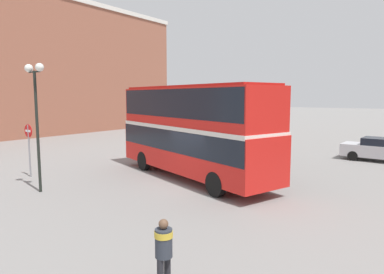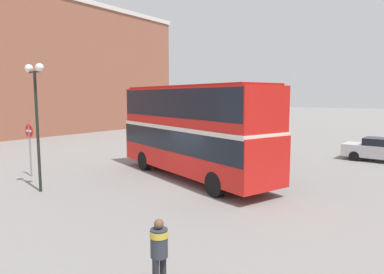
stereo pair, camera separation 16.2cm
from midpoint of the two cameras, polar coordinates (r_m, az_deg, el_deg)
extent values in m
plane|color=gray|center=(16.04, -0.57, -8.23)|extent=(240.00, 240.00, 0.00)
cube|color=#935642|center=(43.83, -26.41, 10.05)|extent=(12.00, 37.32, 14.39)
cube|color=silver|center=(44.97, -26.94, 19.55)|extent=(12.30, 37.62, 0.50)
cube|color=red|center=(17.42, 0.27, -1.92)|extent=(10.59, 5.71, 2.14)
cube|color=red|center=(17.23, 0.27, 4.89)|extent=(10.42, 5.58, 2.00)
cube|color=black|center=(17.35, 0.27, -0.35)|extent=(10.50, 5.70, 1.05)
cube|color=black|center=(17.22, 0.27, 5.69)|extent=(10.28, 5.56, 1.36)
cube|color=silver|center=(17.29, 0.27, 1.68)|extent=(10.50, 5.70, 0.20)
cube|color=#B11A15|center=(17.23, 0.27, 8.38)|extent=(9.92, 5.27, 0.10)
cylinder|color=black|center=(15.87, 10.65, -6.54)|extent=(1.10, 0.62, 1.06)
cylinder|color=black|center=(14.36, 4.19, -7.85)|extent=(1.10, 0.62, 1.06)
cylinder|color=black|center=(20.74, -2.10, -3.29)|extent=(1.10, 0.62, 1.06)
cylinder|color=black|center=(19.61, -7.73, -3.93)|extent=(1.10, 0.62, 1.06)
cylinder|color=#232328|center=(7.97, -4.23, -21.44)|extent=(0.14, 0.14, 0.77)
cylinder|color=#2D333D|center=(7.58, -4.87, -17.17)|extent=(0.39, 0.39, 0.61)
cylinder|color=gold|center=(7.51, -4.88, -15.80)|extent=(0.41, 0.41, 0.13)
sphere|color=brown|center=(7.43, -4.90, -14.23)|extent=(0.21, 0.21, 0.21)
cube|color=silver|center=(25.08, 29.05, -2.10)|extent=(4.42, 1.98, 0.78)
cube|color=black|center=(24.97, 29.53, -0.73)|extent=(2.32, 1.72, 0.46)
cylinder|color=black|center=(24.58, 25.59, -2.88)|extent=(0.64, 0.24, 0.63)
cylinder|color=black|center=(26.17, 26.40, -2.38)|extent=(0.64, 0.24, 0.63)
cylinder|color=black|center=(16.14, -24.07, 0.71)|extent=(0.12, 0.12, 5.23)
cylinder|color=black|center=(16.09, -24.52, 9.83)|extent=(0.84, 0.06, 0.06)
sphere|color=white|center=(16.47, -25.27, 10.31)|extent=(0.35, 0.35, 0.35)
sphere|color=white|center=(15.74, -23.79, 10.58)|extent=(0.35, 0.35, 0.35)
cylinder|color=gray|center=(19.60, -25.15, -2.10)|extent=(0.08, 0.08, 2.70)
cylinder|color=red|center=(19.48, -25.30, 0.94)|extent=(0.68, 0.03, 0.68)
cube|color=white|center=(19.48, -25.30, 0.94)|extent=(0.48, 0.04, 0.12)
camera|label=1|loc=(0.08, -89.73, 0.03)|focal=32.00mm
camera|label=2|loc=(0.08, 90.27, -0.03)|focal=32.00mm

